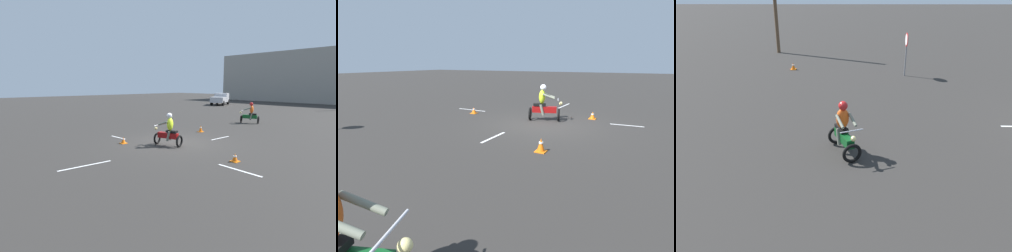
# 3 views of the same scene
# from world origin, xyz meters

# --- Properties ---
(ground_plane) EXTENTS (120.00, 120.00, 0.00)m
(ground_plane) POSITION_xyz_m (0.00, 0.00, 0.00)
(ground_plane) COLOR #2D2B28
(motorcycle_rider_foreground) EXTENTS (1.56, 1.00, 1.66)m
(motorcycle_rider_foreground) POSITION_xyz_m (0.31, -0.74, 0.73)
(motorcycle_rider_foreground) COLOR black
(motorcycle_rider_foreground) RESTS_ON ground
(motorcycle_rider_background) EXTENTS (1.54, 1.09, 1.66)m
(motorcycle_rider_background) POSITION_xyz_m (-1.02, 9.25, 0.73)
(motorcycle_rider_background) COLOR black
(motorcycle_rider_background) RESTS_ON ground
(pickup_truck) EXTENTS (3.33, 4.55, 1.73)m
(pickup_truck) POSITION_xyz_m (-14.11, 23.03, 0.93)
(pickup_truck) COLOR black
(pickup_truck) RESTS_ON ground
(traffic_cone_near_left) EXTENTS (0.32, 0.32, 0.33)m
(traffic_cone_near_left) POSITION_xyz_m (4.13, -0.65, 0.16)
(traffic_cone_near_left) COLOR orange
(traffic_cone_near_left) RESTS_ON ground
(traffic_cone_near_right) EXTENTS (0.32, 0.32, 0.43)m
(traffic_cone_near_right) POSITION_xyz_m (-1.13, 3.41, 0.21)
(traffic_cone_near_right) COLOR orange
(traffic_cone_near_right) RESTS_ON ground
(traffic_cone_mid_left) EXTENTS (0.32, 0.32, 0.34)m
(traffic_cone_mid_left) POSITION_xyz_m (-1.64, -2.14, 0.16)
(traffic_cone_mid_left) COLOR orange
(traffic_cone_mid_left) RESTS_ON ground
(lane_stripe_e) EXTENTS (1.83, 0.18, 0.01)m
(lane_stripe_e) POSITION_xyz_m (4.84, -1.45, 0.00)
(lane_stripe_e) COLOR silver
(lane_stripe_e) RESTS_ON ground
(lane_stripe_n) EXTENTS (0.14, 1.56, 0.01)m
(lane_stripe_n) POSITION_xyz_m (0.93, 2.74, 0.00)
(lane_stripe_n) COLOR silver
(lane_stripe_n) RESTS_ON ground
(lane_stripe_w) EXTENTS (1.35, 0.18, 0.01)m
(lane_stripe_w) POSITION_xyz_m (-3.18, -1.51, 0.00)
(lane_stripe_w) COLOR silver
(lane_stripe_w) RESTS_ON ground
(lane_stripe_s) EXTENTS (0.21, 2.07, 0.01)m
(lane_stripe_s) POSITION_xyz_m (0.61, -5.28, 0.00)
(lane_stripe_s) COLOR silver
(lane_stripe_s) RESTS_ON ground
(building_backdrop) EXTENTS (31.13, 11.73, 8.70)m
(building_backdrop) POSITION_xyz_m (-7.28, 41.66, 4.35)
(building_backdrop) COLOR gray
(building_backdrop) RESTS_ON ground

